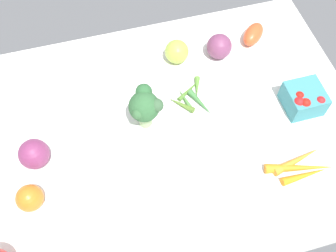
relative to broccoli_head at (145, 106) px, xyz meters
The scene contains 10 objects.
tablecloth 10.77cm from the broccoli_head, 141.48° to the left, with size 104.00×76.00×2.00cm, color white.
broccoli_head is the anchor object (origin of this frame).
carrot_bunch 41.37cm from the broccoli_head, 145.06° to the left, with size 17.97×8.29×2.51cm.
red_onion_near_basket 29.40cm from the broccoli_head, ahead, with size 7.54×7.54×7.54cm, color #7D315C.
roma_tomato 43.14cm from the broccoli_head, 152.42° to the right, with size 9.03×5.00×5.00cm, color #E75228.
berry_basket 42.36cm from the broccoli_head, behind, with size 9.56×9.56×7.41cm.
heirloom_tomato_orange 34.62cm from the broccoli_head, 25.44° to the left, with size 6.39×6.39×6.39cm, color orange.
heirloom_tomato_green 23.39cm from the broccoli_head, 126.56° to the right, with size 6.93×6.93×6.93cm, color #A2C044.
okra_pile 15.78cm from the broccoli_head, 164.97° to the right, with size 12.01×13.49×1.82cm.
red_onion_center 31.33cm from the broccoli_head, 146.90° to the right, with size 7.31×7.31×7.31cm, color #76395D.
Camera 1 is at (13.49, 49.09, 90.12)cm, focal length 41.41 mm.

